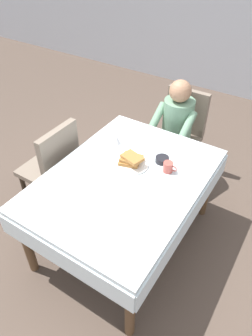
{
  "coord_description": "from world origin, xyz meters",
  "views": [
    {
      "loc": [
        0.96,
        -1.48,
        2.31
      ],
      "look_at": [
        -0.02,
        0.05,
        0.79
      ],
      "focal_mm": 33.15,
      "sensor_mm": 36.0,
      "label": 1
    }
  ],
  "objects_px": {
    "diner_person": "(176,124)",
    "syrup_pitcher": "(117,140)",
    "spoon_near_edge": "(110,191)",
    "plate_breakfast": "(131,164)",
    "bowl_butter": "(162,160)",
    "cup_coffee": "(168,167)",
    "dining_table_main": "(125,186)",
    "chair_diner": "(181,129)",
    "knife_right_of_plate": "(151,174)",
    "breakfast_stack": "(131,159)",
    "fork_left_of_plate": "(110,158)",
    "chair_left_side": "(54,164)"
  },
  "relations": [
    {
      "from": "cup_coffee",
      "to": "bowl_butter",
      "type": "xyz_separation_m",
      "value": [
        -0.09,
        0.08,
        -0.02
      ]
    },
    {
      "from": "dining_table_main",
      "to": "plate_breakfast",
      "type": "distance_m",
      "value": 0.19
    },
    {
      "from": "bowl_butter",
      "to": "dining_table_main",
      "type": "bearing_deg",
      "value": -115.05
    },
    {
      "from": "breakfast_stack",
      "to": "fork_left_of_plate",
      "type": "height_order",
      "value": "breakfast_stack"
    },
    {
      "from": "cup_coffee",
      "to": "fork_left_of_plate",
      "type": "bearing_deg",
      "value": -167.64
    },
    {
      "from": "plate_breakfast",
      "to": "bowl_butter",
      "type": "xyz_separation_m",
      "value": [
        0.19,
        0.17,
        0.01
      ]
    },
    {
      "from": "fork_left_of_plate",
      "to": "chair_left_side",
      "type": "bearing_deg",
      "value": 109.61
    },
    {
      "from": "cup_coffee",
      "to": "fork_left_of_plate",
      "type": "relative_size",
      "value": 0.63
    },
    {
      "from": "chair_diner",
      "to": "chair_left_side",
      "type": "height_order",
      "value": "same"
    },
    {
      "from": "chair_left_side",
      "to": "cup_coffee",
      "type": "height_order",
      "value": "chair_left_side"
    },
    {
      "from": "knife_right_of_plate",
      "to": "spoon_near_edge",
      "type": "relative_size",
      "value": 1.33
    },
    {
      "from": "diner_person",
      "to": "knife_right_of_plate",
      "type": "distance_m",
      "value": 0.9
    },
    {
      "from": "diner_person",
      "to": "fork_left_of_plate",
      "type": "height_order",
      "value": "diner_person"
    },
    {
      "from": "dining_table_main",
      "to": "cup_coffee",
      "type": "xyz_separation_m",
      "value": [
        0.24,
        0.24,
        0.13
      ]
    },
    {
      "from": "knife_right_of_plate",
      "to": "plate_breakfast",
      "type": "bearing_deg",
      "value": 90.23
    },
    {
      "from": "diner_person",
      "to": "chair_left_side",
      "type": "height_order",
      "value": "diner_person"
    },
    {
      "from": "syrup_pitcher",
      "to": "breakfast_stack",
      "type": "bearing_deg",
      "value": -34.58
    },
    {
      "from": "dining_table_main",
      "to": "spoon_near_edge",
      "type": "relative_size",
      "value": 10.16
    },
    {
      "from": "chair_diner",
      "to": "spoon_near_edge",
      "type": "relative_size",
      "value": 6.2
    },
    {
      "from": "chair_diner",
      "to": "diner_person",
      "type": "bearing_deg",
      "value": 90.0
    },
    {
      "from": "bowl_butter",
      "to": "syrup_pitcher",
      "type": "xyz_separation_m",
      "value": [
        -0.45,
        0.02,
        0.02
      ]
    },
    {
      "from": "spoon_near_edge",
      "to": "knife_right_of_plate",
      "type": "bearing_deg",
      "value": 54.99
    },
    {
      "from": "diner_person",
      "to": "fork_left_of_plate",
      "type": "xyz_separation_m",
      "value": [
        -0.18,
        -0.88,
        0.07
      ]
    },
    {
      "from": "knife_right_of_plate",
      "to": "dining_table_main",
      "type": "bearing_deg",
      "value": 138.46
    },
    {
      "from": "syrup_pitcher",
      "to": "spoon_near_edge",
      "type": "bearing_deg",
      "value": -60.4
    },
    {
      "from": "chair_left_side",
      "to": "breakfast_stack",
      "type": "distance_m",
      "value": 0.79
    },
    {
      "from": "syrup_pitcher",
      "to": "bowl_butter",
      "type": "bearing_deg",
      "value": -1.98
    },
    {
      "from": "breakfast_stack",
      "to": "diner_person",
      "type": "bearing_deg",
      "value": 90.56
    },
    {
      "from": "bowl_butter",
      "to": "plate_breakfast",
      "type": "bearing_deg",
      "value": -139.06
    },
    {
      "from": "chair_diner",
      "to": "cup_coffee",
      "type": "bearing_deg",
      "value": 107.61
    },
    {
      "from": "cup_coffee",
      "to": "plate_breakfast",
      "type": "bearing_deg",
      "value": -163.55
    },
    {
      "from": "diner_person",
      "to": "dining_table_main",
      "type": "bearing_deg",
      "value": 92.93
    },
    {
      "from": "chair_left_side",
      "to": "cup_coffee",
      "type": "distance_m",
      "value": 1.07
    },
    {
      "from": "chair_diner",
      "to": "chair_left_side",
      "type": "xyz_separation_m",
      "value": [
        -0.72,
        -1.17,
        0.0
      ]
    },
    {
      "from": "bowl_butter",
      "to": "knife_right_of_plate",
      "type": "distance_m",
      "value": 0.19
    },
    {
      "from": "syrup_pitcher",
      "to": "spoon_near_edge",
      "type": "height_order",
      "value": "syrup_pitcher"
    },
    {
      "from": "dining_table_main",
      "to": "chair_left_side",
      "type": "relative_size",
      "value": 1.64
    },
    {
      "from": "knife_right_of_plate",
      "to": "spoon_near_edge",
      "type": "height_order",
      "value": "same"
    },
    {
      "from": "diner_person",
      "to": "plate_breakfast",
      "type": "distance_m",
      "value": 0.86
    },
    {
      "from": "bowl_butter",
      "to": "diner_person",
      "type": "bearing_deg",
      "value": 106.25
    },
    {
      "from": "plate_breakfast",
      "to": "cup_coffee",
      "type": "height_order",
      "value": "cup_coffee"
    },
    {
      "from": "chair_left_side",
      "to": "fork_left_of_plate",
      "type": "relative_size",
      "value": 5.17
    },
    {
      "from": "diner_person",
      "to": "syrup_pitcher",
      "type": "xyz_separation_m",
      "value": [
        -0.25,
        -0.68,
        0.11
      ]
    },
    {
      "from": "cup_coffee",
      "to": "spoon_near_edge",
      "type": "height_order",
      "value": "cup_coffee"
    },
    {
      "from": "chair_diner",
      "to": "plate_breakfast",
      "type": "relative_size",
      "value": 3.32
    },
    {
      "from": "fork_left_of_plate",
      "to": "breakfast_stack",
      "type": "bearing_deg",
      "value": -77.77
    },
    {
      "from": "chair_left_side",
      "to": "syrup_pitcher",
      "type": "distance_m",
      "value": 0.63
    },
    {
      "from": "chair_diner",
      "to": "breakfast_stack",
      "type": "xyz_separation_m",
      "value": [
        0.01,
        -1.01,
        0.26
      ]
    },
    {
      "from": "dining_table_main",
      "to": "fork_left_of_plate",
      "type": "relative_size",
      "value": 8.47
    },
    {
      "from": "diner_person",
      "to": "fork_left_of_plate",
      "type": "bearing_deg",
      "value": 78.5
    }
  ]
}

